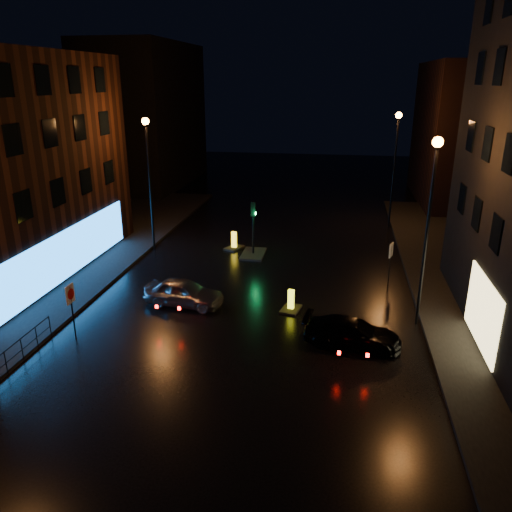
{
  "coord_description": "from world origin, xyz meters",
  "views": [
    {
      "loc": [
        3.99,
        -15.47,
        10.55
      ],
      "look_at": [
        0.33,
        6.03,
        2.8
      ],
      "focal_mm": 35.0,
      "sensor_mm": 36.0,
      "label": 1
    }
  ],
  "objects_px": {
    "road_sign_right": "(391,254)",
    "road_sign_left": "(71,299)",
    "traffic_signal": "(253,247)",
    "bollard_far": "(234,245)",
    "silver_hatchback": "(184,292)",
    "bollard_near": "(291,306)",
    "dark_sedan": "(352,333)"
  },
  "relations": [
    {
      "from": "traffic_signal",
      "to": "bollard_far",
      "type": "xyz_separation_m",
      "value": [
        -1.45,
        0.99,
        -0.25
      ]
    },
    {
      "from": "traffic_signal",
      "to": "silver_hatchback",
      "type": "xyz_separation_m",
      "value": [
        -2.08,
        -7.92,
        0.16
      ]
    },
    {
      "from": "dark_sedan",
      "to": "bollard_far",
      "type": "bearing_deg",
      "value": 40.06
    },
    {
      "from": "traffic_signal",
      "to": "bollard_near",
      "type": "xyz_separation_m",
      "value": [
        3.18,
        -7.63,
        -0.27
      ]
    },
    {
      "from": "dark_sedan",
      "to": "bollard_near",
      "type": "distance_m",
      "value": 4.12
    },
    {
      "from": "dark_sedan",
      "to": "road_sign_right",
      "type": "bearing_deg",
      "value": -8.96
    },
    {
      "from": "bollard_near",
      "to": "road_sign_left",
      "type": "xyz_separation_m",
      "value": [
        -8.88,
        -4.28,
        1.62
      ]
    },
    {
      "from": "bollard_far",
      "to": "road_sign_right",
      "type": "height_order",
      "value": "road_sign_right"
    },
    {
      "from": "road_sign_left",
      "to": "bollard_far",
      "type": "bearing_deg",
      "value": 72.52
    },
    {
      "from": "silver_hatchback",
      "to": "dark_sedan",
      "type": "relative_size",
      "value": 0.96
    },
    {
      "from": "silver_hatchback",
      "to": "bollard_far",
      "type": "distance_m",
      "value": 8.94
    },
    {
      "from": "dark_sedan",
      "to": "bollard_near",
      "type": "xyz_separation_m",
      "value": [
        -2.86,
        2.94,
        -0.35
      ]
    },
    {
      "from": "road_sign_left",
      "to": "dark_sedan",
      "type": "bearing_deg",
      "value": 7.24
    },
    {
      "from": "road_sign_right",
      "to": "road_sign_left",
      "type": "bearing_deg",
      "value": 52.77
    },
    {
      "from": "silver_hatchback",
      "to": "bollard_near",
      "type": "relative_size",
      "value": 2.86
    },
    {
      "from": "dark_sedan",
      "to": "bollard_near",
      "type": "height_order",
      "value": "dark_sedan"
    },
    {
      "from": "bollard_far",
      "to": "traffic_signal",
      "type": "bearing_deg",
      "value": -12.2
    },
    {
      "from": "dark_sedan",
      "to": "road_sign_left",
      "type": "relative_size",
      "value": 1.64
    },
    {
      "from": "traffic_signal",
      "to": "dark_sedan",
      "type": "distance_m",
      "value": 12.18
    },
    {
      "from": "bollard_near",
      "to": "bollard_far",
      "type": "bearing_deg",
      "value": 130.89
    },
    {
      "from": "silver_hatchback",
      "to": "bollard_far",
      "type": "relative_size",
      "value": 2.51
    },
    {
      "from": "silver_hatchback",
      "to": "road_sign_right",
      "type": "xyz_separation_m",
      "value": [
        10.15,
        4.4,
        1.09
      ]
    },
    {
      "from": "bollard_near",
      "to": "road_sign_right",
      "type": "height_order",
      "value": "road_sign_right"
    },
    {
      "from": "silver_hatchback",
      "to": "road_sign_right",
      "type": "height_order",
      "value": "road_sign_right"
    },
    {
      "from": "dark_sedan",
      "to": "bollard_far",
      "type": "distance_m",
      "value": 13.78
    },
    {
      "from": "road_sign_right",
      "to": "silver_hatchback",
      "type": "bearing_deg",
      "value": 44.87
    },
    {
      "from": "silver_hatchback",
      "to": "road_sign_left",
      "type": "bearing_deg",
      "value": 144.91
    },
    {
      "from": "bollard_far",
      "to": "silver_hatchback",
      "type": "bearing_deg",
      "value": -72.0
    },
    {
      "from": "traffic_signal",
      "to": "silver_hatchback",
      "type": "relative_size",
      "value": 0.89
    },
    {
      "from": "traffic_signal",
      "to": "silver_hatchback",
      "type": "distance_m",
      "value": 8.19
    },
    {
      "from": "bollard_near",
      "to": "bollard_far",
      "type": "xyz_separation_m",
      "value": [
        -4.63,
        8.62,
        0.02
      ]
    },
    {
      "from": "traffic_signal",
      "to": "road_sign_right",
      "type": "height_order",
      "value": "traffic_signal"
    }
  ]
}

